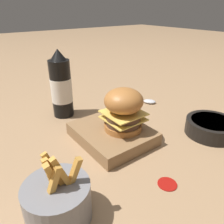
# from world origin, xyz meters

# --- Properties ---
(ground_plane) EXTENTS (6.00, 6.00, 0.00)m
(ground_plane) POSITION_xyz_m (0.00, 0.00, 0.00)
(ground_plane) COLOR #9E7A56
(serving_board) EXTENTS (0.21, 0.18, 0.04)m
(serving_board) POSITION_xyz_m (-0.02, 0.05, 0.02)
(serving_board) COLOR olive
(serving_board) RESTS_ON ground_plane
(burger) EXTENTS (0.10, 0.10, 0.12)m
(burger) POSITION_xyz_m (0.00, 0.07, 0.10)
(burger) COLOR #AD6B33
(burger) RESTS_ON serving_board
(ketchup_bottle) EXTENTS (0.07, 0.07, 0.22)m
(ketchup_bottle) POSITION_xyz_m (-0.24, 0.01, 0.10)
(ketchup_bottle) COLOR black
(ketchup_bottle) RESTS_ON ground_plane
(fries_basket) EXTENTS (0.12, 0.12, 0.13)m
(fries_basket) POSITION_xyz_m (0.13, -0.18, 0.04)
(fries_basket) COLOR slate
(fries_basket) RESTS_ON ground_plane
(side_bowl) EXTENTS (0.15, 0.15, 0.04)m
(side_bowl) POSITION_xyz_m (0.13, 0.30, 0.02)
(side_bowl) COLOR black
(side_bowl) RESTS_ON ground_plane
(spoon) EXTENTS (0.15, 0.11, 0.01)m
(spoon) POSITION_xyz_m (-0.15, 0.31, 0.01)
(spoon) COLOR silver
(spoon) RESTS_ON ground_plane
(ketchup_puddle) EXTENTS (0.04, 0.04, 0.00)m
(ketchup_puddle) POSITION_xyz_m (0.19, 0.04, 0.00)
(ketchup_puddle) COLOR #9E140F
(ketchup_puddle) RESTS_ON ground_plane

